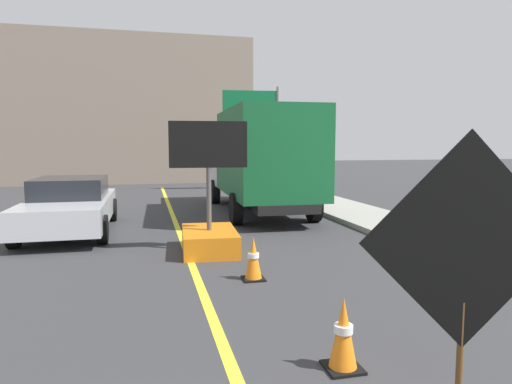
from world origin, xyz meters
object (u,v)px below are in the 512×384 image
(highway_guide_sign, at_px, (262,120))
(traffic_cone_near_sign, at_px, (343,334))
(pickup_car, at_px, (70,205))
(traffic_cone_mid_lane, at_px, (253,259))
(arrow_board_trailer, at_px, (209,228))
(box_truck, at_px, (260,158))
(roadwork_sign, at_px, (465,247))

(highway_guide_sign, distance_m, traffic_cone_near_sign, 18.06)
(pickup_car, distance_m, traffic_cone_mid_lane, 6.23)
(arrow_board_trailer, distance_m, highway_guide_sign, 13.17)
(pickup_car, relative_size, traffic_cone_mid_lane, 6.71)
(arrow_board_trailer, relative_size, highway_guide_sign, 0.54)
(box_truck, bearing_deg, roadwork_sign, -96.61)
(arrow_board_trailer, xyz_separation_m, highway_guide_sign, (4.26, 12.11, 2.94))
(highway_guide_sign, height_order, traffic_cone_near_sign, highway_guide_sign)
(roadwork_sign, xyz_separation_m, traffic_cone_near_sign, (-0.43, 1.15, -1.11))
(pickup_car, bearing_deg, traffic_cone_near_sign, -65.49)
(traffic_cone_mid_lane, bearing_deg, pickup_car, 125.07)
(traffic_cone_near_sign, bearing_deg, pickup_car, 114.51)
(pickup_car, bearing_deg, roadwork_sign, -65.99)
(pickup_car, bearing_deg, traffic_cone_mid_lane, -54.93)
(roadwork_sign, bearing_deg, traffic_cone_near_sign, 110.31)
(arrow_board_trailer, xyz_separation_m, pickup_car, (-3.15, 2.91, 0.22))
(box_truck, distance_m, traffic_cone_near_sign, 10.48)
(traffic_cone_mid_lane, bearing_deg, box_truck, 74.91)
(arrow_board_trailer, height_order, box_truck, box_truck)
(arrow_board_trailer, distance_m, traffic_cone_mid_lane, 2.23)
(arrow_board_trailer, bearing_deg, traffic_cone_near_sign, -83.53)
(roadwork_sign, distance_m, traffic_cone_near_sign, 1.65)
(roadwork_sign, xyz_separation_m, box_truck, (1.32, 11.38, 0.32))
(roadwork_sign, relative_size, highway_guide_sign, 0.47)
(roadwork_sign, relative_size, pickup_car, 0.48)
(roadwork_sign, height_order, arrow_board_trailer, arrow_board_trailer)
(arrow_board_trailer, height_order, traffic_cone_near_sign, arrow_board_trailer)
(box_truck, height_order, traffic_cone_near_sign, box_truck)
(roadwork_sign, distance_m, highway_guide_sign, 18.95)
(roadwork_sign, distance_m, traffic_cone_mid_lane, 4.46)
(traffic_cone_near_sign, bearing_deg, box_truck, 80.32)
(box_truck, relative_size, highway_guide_sign, 1.48)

